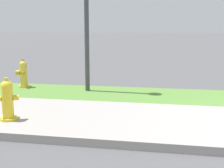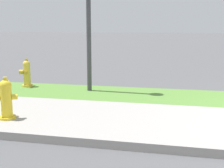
{
  "view_description": "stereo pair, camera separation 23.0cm",
  "coord_description": "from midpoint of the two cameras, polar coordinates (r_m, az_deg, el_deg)",
  "views": [
    {
      "loc": [
        -2.8,
        -5.04,
        1.58
      ],
      "look_at": [
        -3.92,
        1.06,
        0.4
      ],
      "focal_mm": 50.0,
      "sensor_mm": 36.0,
      "label": 1
    },
    {
      "loc": [
        -2.58,
        -4.99,
        1.58
      ],
      "look_at": [
        -3.92,
        1.06,
        0.4
      ],
      "focal_mm": 50.0,
      "sensor_mm": 36.0,
      "label": 2
    }
  ],
  "objects": [
    {
      "name": "fire_hydrant_at_driveway",
      "position": [
        8.3,
        -16.68,
        1.79
      ],
      "size": [
        0.33,
        0.37,
        0.73
      ],
      "rotation": [
        0.0,
        0.0,
        1.82
      ],
      "color": "gold",
      "rests_on": "ground"
    },
    {
      "name": "fire_hydrant_by_grass_verge",
      "position": [
        5.51,
        -19.71,
        -2.79
      ],
      "size": [
        0.37,
        0.34,
        0.73
      ],
      "rotation": [
        0.0,
        0.0,
        0.48
      ],
      "color": "yellow",
      "rests_on": "ground"
    }
  ]
}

